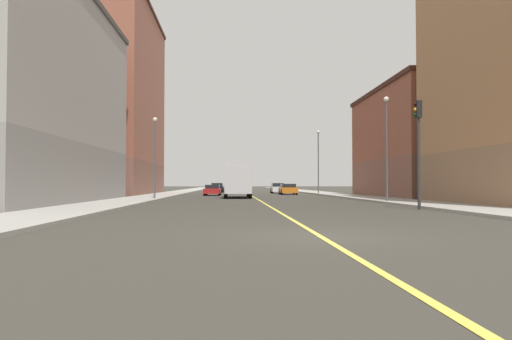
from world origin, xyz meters
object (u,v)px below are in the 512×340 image
building_right_midblock (108,101)px  car_black (217,188)px  building_right_corner (9,95)px  car_green (218,188)px  building_left_mid (428,143)px  traffic_light_left_near (418,139)px  car_white (277,188)px  car_orange (288,189)px  street_lamp_left_far (318,156)px  car_red (213,190)px  street_lamp_left_near (387,138)px  box_truck (238,180)px  street_lamp_right_near (155,149)px

building_right_midblock → car_black: 21.48m
building_right_corner → car_green: (12.48, 49.42, -6.60)m
building_left_mid → traffic_light_left_near: building_left_mid is taller
car_white → building_right_midblock: bearing=-158.4°
building_right_corner → car_orange: 33.91m
traffic_light_left_near → car_green: 58.27m
traffic_light_left_near → car_black: size_ratio=1.29×
car_green → street_lamp_left_far: bearing=-61.4°
car_red → car_green: car_red is taller
building_right_midblock → car_green: size_ratio=4.89×
street_lamp_left_near → car_green: street_lamp_left_near is taller
car_white → car_green: size_ratio=0.93×
street_lamp_left_far → car_red: street_lamp_left_far is taller
traffic_light_left_near → street_lamp_left_near: (1.02, 7.94, 0.83)m
traffic_light_left_near → car_orange: 33.07m
building_right_midblock → box_truck: bearing=-38.8°
building_right_corner → street_lamp_left_near: bearing=0.9°
car_orange → street_lamp_left_far: bearing=5.5°
street_lamp_left_far → car_green: size_ratio=1.70×
car_red → street_lamp_left_far: bearing=18.2°
building_left_mid → box_truck: (-18.56, -0.30, -3.65)m
car_white → car_black: car_black is taller
car_white → building_left_mid: bearing=-58.1°
street_lamp_left_far → car_green: (-12.97, 23.77, -4.21)m
building_right_corner → street_lamp_left_near: size_ratio=3.14×
building_right_midblock → car_orange: building_right_midblock is taller
building_left_mid → car_orange: (-12.21, 12.37, -4.64)m
car_red → car_orange: (9.04, 3.86, 0.07)m
building_left_mid → street_lamp_right_near: building_left_mid is taller
street_lamp_right_near → street_lamp_left_far: size_ratio=0.86×
building_right_midblock → street_lamp_right_near: building_right_midblock is taller
building_right_corner → car_black: size_ratio=5.15×
car_red → car_white: bearing=54.2°
car_red → car_green: bearing=90.2°
building_right_corner → building_right_midblock: bearing=90.0°
building_left_mid → car_white: building_left_mid is taller
street_lamp_left_far → car_white: 9.70m
car_red → car_white: car_white is taller
box_truck → building_right_corner: bearing=-140.5°
car_orange → box_truck: 14.21m
building_left_mid → car_orange: size_ratio=3.90×
street_lamp_right_near → car_black: size_ratio=1.51×
car_red → box_truck: (2.69, -8.81, 1.06)m
street_lamp_left_near → street_lamp_right_near: (-17.07, 6.88, -0.32)m
building_left_mid → building_right_midblock: (-33.84, 12.00, 5.87)m
street_lamp_left_near → car_black: 40.66m
building_right_midblock → car_black: building_right_midblock is taller
car_green → car_orange: size_ratio=0.99×
traffic_light_left_near → car_red: bearing=112.3°
street_lamp_left_near → car_orange: (-3.83, 24.87, -3.89)m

